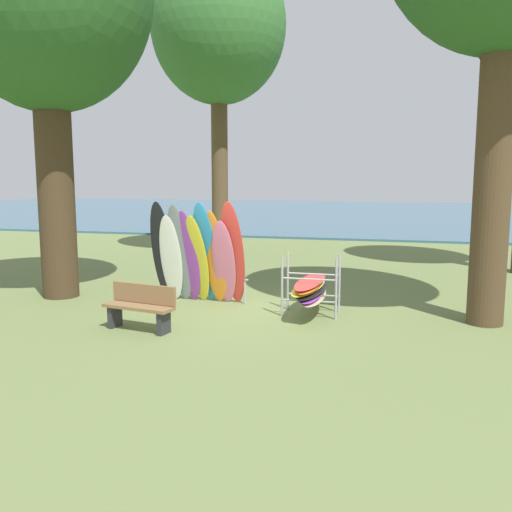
{
  "coord_description": "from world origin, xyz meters",
  "views": [
    {
      "loc": [
        3.22,
        -11.25,
        2.87
      ],
      "look_at": [
        0.16,
        0.53,
        1.1
      ],
      "focal_mm": 38.95,
      "sensor_mm": 36.0,
      "label": 1
    }
  ],
  "objects_px": {
    "leaning_board_pile": "(197,256)",
    "park_bench": "(140,306)",
    "tree_far_left_back": "(218,27)",
    "board_storage_rack": "(311,288)"
  },
  "relations": [
    {
      "from": "tree_far_left_back",
      "to": "park_bench",
      "type": "relative_size",
      "value": 7.43
    },
    {
      "from": "tree_far_left_back",
      "to": "board_storage_rack",
      "type": "distance_m",
      "value": 11.93
    },
    {
      "from": "board_storage_rack",
      "to": "park_bench",
      "type": "relative_size",
      "value": 1.47
    },
    {
      "from": "leaning_board_pile",
      "to": "tree_far_left_back",
      "type": "bearing_deg",
      "value": 104.46
    },
    {
      "from": "leaning_board_pile",
      "to": "park_bench",
      "type": "relative_size",
      "value": 1.61
    },
    {
      "from": "leaning_board_pile",
      "to": "park_bench",
      "type": "distance_m",
      "value": 2.46
    },
    {
      "from": "tree_far_left_back",
      "to": "park_bench",
      "type": "xyz_separation_m",
      "value": [
        1.74,
        -10.07,
        -7.53
      ]
    },
    {
      "from": "leaning_board_pile",
      "to": "board_storage_rack",
      "type": "bearing_deg",
      "value": -8.84
    },
    {
      "from": "tree_far_left_back",
      "to": "leaning_board_pile",
      "type": "xyz_separation_m",
      "value": [
        1.98,
        -7.69,
        -6.91
      ]
    },
    {
      "from": "tree_far_left_back",
      "to": "park_bench",
      "type": "distance_m",
      "value": 12.69
    }
  ]
}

